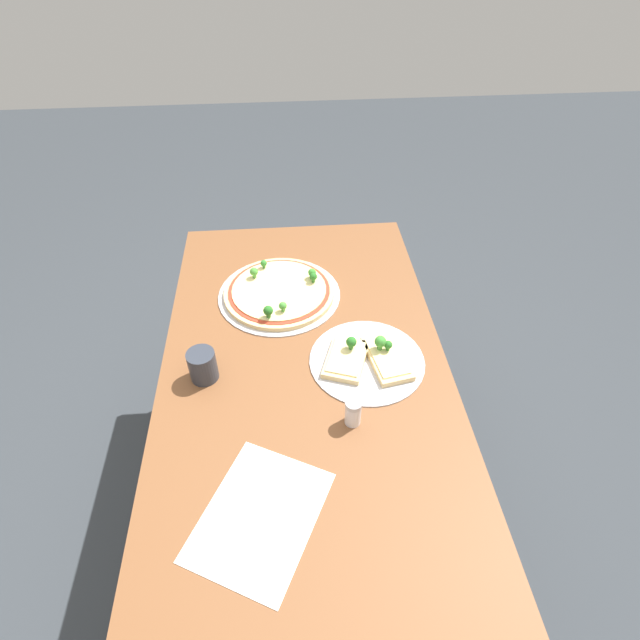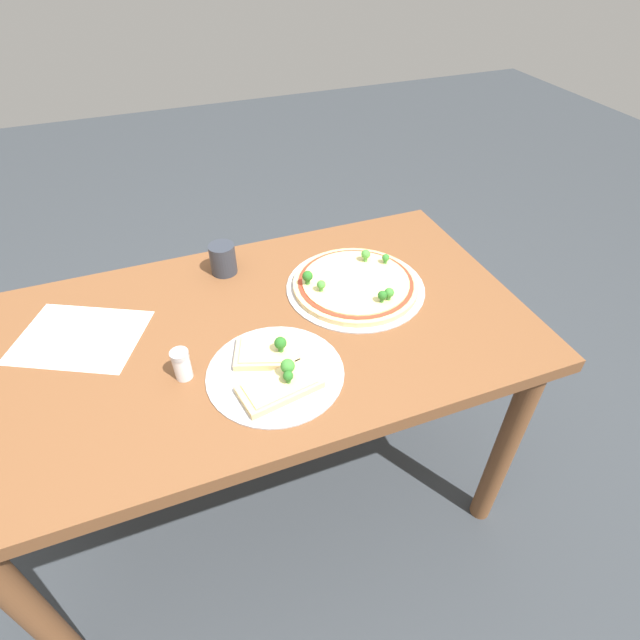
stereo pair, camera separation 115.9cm
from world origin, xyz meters
name	(u,v)px [view 2 (the right image)]	position (x,y,z in m)	size (l,w,h in m)	color
ground_plane	(274,489)	(0.00, 0.00, 0.00)	(8.00, 8.00, 0.00)	#33383D
dining_table	(259,357)	(0.00, 0.00, 0.63)	(1.31, 0.74, 0.73)	brown
pizza_tray_whole	(355,284)	(0.29, 0.06, 0.74)	(0.36, 0.36, 0.06)	#B7B7BC
pizza_tray_slice	(276,370)	(0.00, -0.16, 0.74)	(0.30, 0.30, 0.07)	#B7B7BC
drinking_cup	(223,259)	(-0.02, 0.25, 0.77)	(0.07, 0.07, 0.08)	#2D333D
condiment_shaker	(182,364)	(-0.18, -0.10, 0.76)	(0.04, 0.04, 0.07)	silver
paper_menu	(80,337)	(-0.39, 0.11, 0.73)	(0.28, 0.21, 0.00)	white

